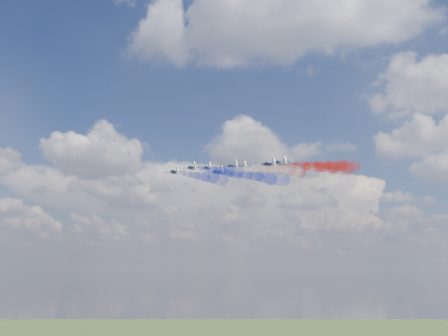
% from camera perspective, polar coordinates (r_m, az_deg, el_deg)
% --- Properties ---
extents(jet_lead, '(13.31, 14.07, 6.45)m').
position_cam_1_polar(jet_lead, '(192.24, -1.95, 0.01)').
color(jet_lead, black).
extents(trail_lead, '(26.22, 34.32, 12.60)m').
position_cam_1_polar(trail_lead, '(168.99, 0.74, -0.23)').
color(trail_lead, white).
extents(jet_inner_left, '(13.31, 14.07, 6.45)m').
position_cam_1_polar(jet_inner_left, '(179.70, -3.66, -0.00)').
color(jet_inner_left, black).
extents(trail_inner_left, '(26.22, 34.32, 12.60)m').
position_cam_1_polar(trail_inner_left, '(156.20, -1.01, -0.27)').
color(trail_inner_left, '#1726CA').
extents(jet_inner_right, '(13.31, 14.07, 6.45)m').
position_cam_1_polar(jet_inner_right, '(184.81, 1.96, 0.09)').
color(jet_inner_right, black).
extents(trail_inner_right, '(26.22, 34.32, 12.60)m').
position_cam_1_polar(trail_inner_right, '(162.24, 5.33, -0.15)').
color(trail_inner_right, red).
extents(jet_outer_left, '(13.31, 14.07, 6.45)m').
position_cam_1_polar(jet_outer_left, '(165.11, -5.65, -0.49)').
color(jet_outer_left, black).
extents(trail_outer_left, '(26.22, 34.32, 12.60)m').
position_cam_1_polar(trail_outer_left, '(141.36, -3.05, -0.87)').
color(trail_outer_left, '#1726CA').
extents(jet_center_third, '(13.31, 14.07, 6.45)m').
position_cam_1_polar(jet_center_third, '(172.54, 0.98, 0.13)').
color(jet_center_third, black).
extents(trail_center_third, '(26.22, 34.32, 12.60)m').
position_cam_1_polar(trail_center_third, '(149.81, 4.47, -0.13)').
color(trail_center_third, white).
extents(jet_outer_right, '(13.31, 14.07, 6.45)m').
position_cam_1_polar(jet_outer_right, '(179.27, 6.38, 0.57)').
color(jet_outer_right, black).
extents(trail_outer_right, '(26.22, 34.32, 12.60)m').
position_cam_1_polar(trail_outer_right, '(157.61, 10.47, 0.38)').
color(trail_outer_right, red).
extents(jet_rear_left, '(13.31, 14.07, 6.45)m').
position_cam_1_polar(jet_rear_left, '(158.71, -0.68, -0.48)').
color(jet_rear_left, black).
extents(trail_rear_left, '(26.22, 34.32, 12.60)m').
position_cam_1_polar(trail_rear_left, '(135.72, 2.89, -0.88)').
color(trail_rear_left, '#1726CA').
extents(jet_rear_right, '(13.31, 14.07, 6.45)m').
position_cam_1_polar(jet_rear_right, '(166.40, 5.11, 0.39)').
color(jet_rear_right, black).
extents(trail_rear_right, '(26.22, 34.32, 12.60)m').
position_cam_1_polar(trail_rear_right, '(144.51, 9.38, 0.16)').
color(trail_rear_right, red).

